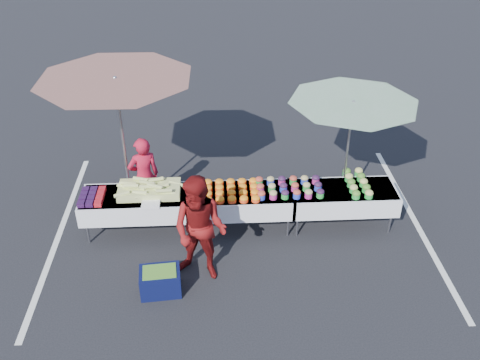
{
  "coord_description": "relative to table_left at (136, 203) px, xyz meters",
  "views": [
    {
      "loc": [
        -0.41,
        -7.63,
        5.88
      ],
      "look_at": [
        0.0,
        0.0,
        1.0
      ],
      "focal_mm": 40.0,
      "sensor_mm": 36.0,
      "label": 1
    }
  ],
  "objects": [
    {
      "name": "table_right",
      "position": [
        3.6,
        0.0,
        0.0
      ],
      "size": [
        1.86,
        0.81,
        0.75
      ],
      "color": "white",
      "rests_on": "ground"
    },
    {
      "name": "potato_cups",
      "position": [
        2.65,
        0.0,
        0.25
      ],
      "size": [
        1.14,
        0.58,
        0.16
      ],
      "color": "blue",
      "rests_on": "table_right"
    },
    {
      "name": "umbrella_left",
      "position": [
        -0.19,
        0.61,
        1.83
      ],
      "size": [
        3.38,
        3.38,
        2.67
      ],
      "rotation": [
        0.0,
        0.0,
        0.37
      ],
      "color": "black",
      "rests_on": "ground"
    },
    {
      "name": "table_center",
      "position": [
        1.8,
        0.0,
        0.0
      ],
      "size": [
        1.86,
        0.81,
        0.75
      ],
      "color": "white",
      "rests_on": "ground"
    },
    {
      "name": "stripe_left",
      "position": [
        -1.4,
        0.0,
        -0.58
      ],
      "size": [
        0.1,
        5.0,
        0.0
      ],
      "primitive_type": "cube",
      "color": "silver",
      "rests_on": "ground"
    },
    {
      "name": "corn_pile",
      "position": [
        0.24,
        0.04,
        0.26
      ],
      "size": [
        1.16,
        0.57,
        0.26
      ],
      "color": "#A9B75E",
      "rests_on": "table_left"
    },
    {
      "name": "stripe_right",
      "position": [
        5.0,
        0.0,
        -0.58
      ],
      "size": [
        0.1,
        5.0,
        0.0
      ],
      "primitive_type": "cube",
      "color": "silver",
      "rests_on": "ground"
    },
    {
      "name": "umbrella_right",
      "position": [
        3.7,
        0.4,
        1.45
      ],
      "size": [
        2.2,
        2.2,
        2.24
      ],
      "rotation": [
        0.0,
        0.0,
        0.0
      ],
      "color": "black",
      "rests_on": "ground"
    },
    {
      "name": "plastic_bags",
      "position": [
        0.3,
        -0.3,
        0.19
      ],
      "size": [
        0.3,
        0.25,
        0.05
      ],
      "primitive_type": "cube",
      "color": "white",
      "rests_on": "table_left"
    },
    {
      "name": "vendor",
      "position": [
        0.11,
        0.58,
        0.19
      ],
      "size": [
        0.65,
        0.54,
        1.54
      ],
      "primitive_type": "imported",
      "rotation": [
        0.0,
        0.0,
        3.5
      ],
      "color": "#B7142F",
      "rests_on": "ground"
    },
    {
      "name": "table_left",
      "position": [
        0.0,
        0.0,
        0.0
      ],
      "size": [
        1.86,
        0.81,
        0.75
      ],
      "color": "white",
      "rests_on": "ground"
    },
    {
      "name": "berry_punnets",
      "position": [
        -0.71,
        -0.06,
        0.21
      ],
      "size": [
        0.4,
        0.54,
        0.08
      ],
      "color": "black",
      "rests_on": "table_left"
    },
    {
      "name": "carrot_bowls",
      "position": [
        1.65,
        -0.01,
        0.22
      ],
      "size": [
        0.95,
        0.69,
        0.11
      ],
      "color": "#F3461B",
      "rests_on": "table_center"
    },
    {
      "name": "storage_bin",
      "position": [
        0.5,
        -1.54,
        -0.38
      ],
      "size": [
        0.65,
        0.49,
        0.4
      ],
      "rotation": [
        0.0,
        0.0,
        0.09
      ],
      "color": "#0B1038",
      "rests_on": "ground"
    },
    {
      "name": "bean_baskets",
      "position": [
        3.86,
        0.08,
        0.24
      ],
      "size": [
        0.36,
        0.86,
        0.15
      ],
      "color": "green",
      "rests_on": "table_right"
    },
    {
      "name": "customer",
      "position": [
        1.13,
        -1.2,
        0.31
      ],
      "size": [
        1.06,
        0.94,
        1.8
      ],
      "primitive_type": "imported",
      "rotation": [
        0.0,
        0.0,
        -0.36
      ],
      "color": "maroon",
      "rests_on": "ground"
    },
    {
      "name": "ground",
      "position": [
        1.8,
        0.0,
        -0.58
      ],
      "size": [
        80.0,
        80.0,
        0.0
      ],
      "primitive_type": "plane",
      "color": "black"
    }
  ]
}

